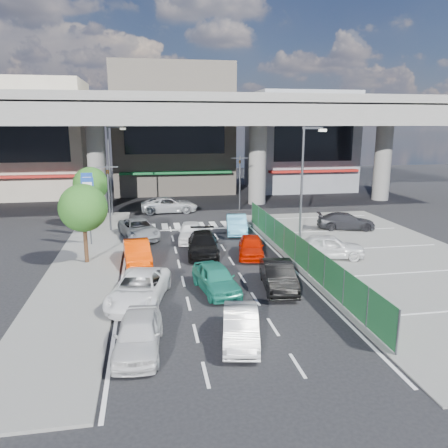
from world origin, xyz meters
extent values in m
plane|color=black|center=(0.00, 0.00, 0.00)|extent=(120.00, 120.00, 0.00)
cube|color=slate|center=(11.00, 2.00, 0.03)|extent=(12.00, 28.00, 0.06)
cube|color=slate|center=(-7.00, 4.00, 0.06)|extent=(4.00, 30.00, 0.12)
cylinder|color=slate|center=(-8.00, 22.00, 4.00)|extent=(1.80, 1.80, 8.00)
cylinder|color=slate|center=(8.00, 22.00, 4.00)|extent=(1.80, 1.80, 8.00)
cylinder|color=slate|center=(22.00, 22.00, 4.00)|extent=(1.80, 1.80, 8.00)
cube|color=slate|center=(0.00, 22.00, 9.00)|extent=(64.00, 14.00, 2.00)
cube|color=slate|center=(0.00, 15.20, 10.30)|extent=(64.00, 0.40, 0.90)
cube|color=slate|center=(0.00, 28.80, 10.30)|extent=(64.00, 0.40, 0.90)
cube|color=#ACA08B|center=(-16.00, 32.00, 6.50)|extent=(12.00, 10.00, 13.00)
cube|color=red|center=(-16.00, 26.90, 2.80)|extent=(10.80, 1.60, 0.25)
cube|color=black|center=(-16.00, 26.98, 7.15)|extent=(9.60, 0.10, 5.85)
cube|color=gray|center=(0.00, 33.00, 7.50)|extent=(14.00, 10.00, 15.00)
cube|color=#13602B|center=(0.00, 27.90, 2.80)|extent=(12.60, 1.60, 0.25)
cube|color=black|center=(0.00, 27.98, 8.25)|extent=(11.20, 0.10, 6.75)
cube|color=gray|center=(16.00, 32.00, 6.00)|extent=(12.00, 10.00, 12.00)
cube|color=red|center=(16.00, 26.90, 2.80)|extent=(10.80, 1.60, 0.25)
cube|color=black|center=(16.00, 26.98, 6.60)|extent=(9.60, 0.10, 5.40)
cylinder|color=#595B60|center=(-6.20, 12.00, 2.60)|extent=(0.14, 0.14, 5.20)
cube|color=#595B60|center=(-6.20, 12.00, 5.00)|extent=(1.60, 0.08, 0.08)
imported|color=black|center=(-6.20, 12.00, 4.70)|extent=(0.26, 1.24, 0.50)
cylinder|color=#595B60|center=(5.50, 19.00, 2.60)|extent=(0.14, 0.14, 5.20)
cube|color=#595B60|center=(5.50, 19.00, 5.00)|extent=(1.60, 0.08, 0.08)
imported|color=black|center=(5.50, 19.00, 4.70)|extent=(0.26, 1.24, 0.50)
cylinder|color=#595B60|center=(7.00, 6.00, 4.00)|extent=(0.16, 0.16, 8.00)
cube|color=#595B60|center=(7.60, 6.00, 7.90)|extent=(1.40, 0.15, 0.15)
cube|color=silver|center=(8.30, 6.00, 7.75)|extent=(0.50, 0.22, 0.18)
cylinder|color=#595B60|center=(-6.50, 18.00, 4.00)|extent=(0.16, 0.16, 8.00)
cube|color=#595B60|center=(-5.90, 18.00, 7.90)|extent=(1.40, 0.15, 0.15)
cube|color=silver|center=(-5.20, 18.00, 7.75)|extent=(0.50, 0.22, 0.18)
cylinder|color=#595B60|center=(-7.20, 8.00, 1.10)|extent=(0.10, 0.10, 2.20)
cube|color=navy|center=(-7.20, 8.00, 3.20)|extent=(0.80, 0.12, 3.00)
cube|color=white|center=(-7.20, 7.93, 3.20)|extent=(0.60, 0.02, 2.40)
cylinder|color=#595B60|center=(-7.60, 11.00, 1.10)|extent=(0.10, 0.10, 2.20)
cube|color=navy|center=(-7.60, 11.00, 3.20)|extent=(0.80, 0.12, 3.00)
cube|color=white|center=(-7.60, 10.93, 3.20)|extent=(0.60, 0.02, 2.40)
cylinder|color=#382314|center=(-7.00, 4.00, 1.20)|extent=(0.24, 0.24, 2.40)
sphere|color=#164914|center=(-7.00, 4.00, 3.40)|extent=(2.80, 2.80, 2.80)
cylinder|color=#382314|center=(-7.80, 14.50, 1.20)|extent=(0.24, 0.24, 2.40)
sphere|color=#164914|center=(-7.80, 14.50, 3.40)|extent=(2.80, 2.80, 2.80)
imported|color=silver|center=(-3.80, -7.04, 0.69)|extent=(1.96, 4.17, 1.38)
imported|color=silver|center=(0.03, -6.94, 0.62)|extent=(2.01, 3.95, 1.24)
imported|color=white|center=(-3.84, -2.44, 0.69)|extent=(3.34, 5.35, 1.38)
imported|color=#20846D|center=(-0.10, -1.71, 0.69)|extent=(2.28, 4.27, 1.38)
imported|color=black|center=(3.05, -1.91, 0.69)|extent=(2.00, 4.34, 1.38)
imported|color=#EB3800|center=(-4.03, 3.53, 0.69)|extent=(1.85, 4.31, 1.38)
imported|color=black|center=(0.08, 4.65, 0.69)|extent=(2.40, 4.93, 1.38)
imported|color=#C51400|center=(3.00, 3.76, 0.66)|extent=(2.32, 4.09, 1.31)
imported|color=gray|center=(-4.03, 9.59, 0.69)|extent=(3.43, 5.37, 1.38)
imported|color=white|center=(-0.39, 8.04, 0.69)|extent=(2.14, 4.23, 1.38)
imported|color=#52B1D8|center=(3.32, 9.83, 0.69)|extent=(2.07, 4.36, 1.38)
imported|color=#B9BDC1|center=(-1.31, 18.78, 0.73)|extent=(5.30, 2.51, 1.46)
imported|color=silver|center=(7.63, 2.49, 0.79)|extent=(4.60, 2.75, 1.47)
imported|color=#29292D|center=(12.02, 9.38, 0.70)|extent=(4.75, 2.85, 1.29)
cone|color=red|center=(5.60, 2.91, 0.39)|extent=(0.35, 0.35, 0.65)
camera|label=1|loc=(-3.27, -21.93, 8.14)|focal=35.00mm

